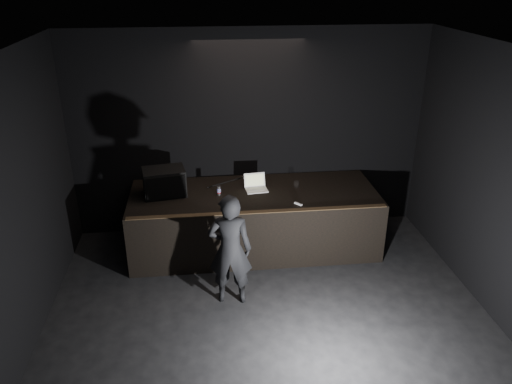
{
  "coord_description": "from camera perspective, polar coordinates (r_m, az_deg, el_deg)",
  "views": [
    {
      "loc": [
        -0.79,
        -4.58,
        4.37
      ],
      "look_at": [
        -0.02,
        2.3,
        1.2
      ],
      "focal_mm": 35.0,
      "sensor_mm": 36.0,
      "label": 1
    }
  ],
  "objects": [
    {
      "name": "plastic_cup",
      "position": [
        8.28,
        4.64,
        0.89
      ],
      "size": [
        0.09,
        0.09,
        0.11
      ],
      "primitive_type": "cylinder",
      "color": "white",
      "rests_on": "stage_riser"
    },
    {
      "name": "stage_monitor",
      "position": [
        8.06,
        -10.43,
        1.12
      ],
      "size": [
        0.72,
        0.57,
        0.44
      ],
      "rotation": [
        0.0,
        0.0,
        0.17
      ],
      "color": "black",
      "rests_on": "stage_riser"
    },
    {
      "name": "wii_remote",
      "position": [
        7.7,
        4.84,
        -1.38
      ],
      "size": [
        0.11,
        0.13,
        0.03
      ],
      "primitive_type": "cube",
      "rotation": [
        0.0,
        0.0,
        0.68
      ],
      "color": "white",
      "rests_on": "stage_riser"
    },
    {
      "name": "person",
      "position": [
        6.86,
        -2.98,
        -6.61
      ],
      "size": [
        0.64,
        0.47,
        1.65
      ],
      "primitive_type": "imported",
      "rotation": [
        0.0,
        0.0,
        3.02
      ],
      "color": "black",
      "rests_on": "ground"
    },
    {
      "name": "riser_lip",
      "position": [
        7.45,
        0.36,
        -2.27
      ],
      "size": [
        3.92,
        0.1,
        0.01
      ],
      "primitive_type": "cube",
      "color": "brown",
      "rests_on": "stage_riser"
    },
    {
      "name": "cable",
      "position": [
        8.51,
        -2.93,
        1.28
      ],
      "size": [
        0.82,
        0.5,
        0.02
      ],
      "primitive_type": "cylinder",
      "rotation": [
        0.0,
        1.57,
        0.54
      ],
      "color": "black",
      "rests_on": "stage_riser"
    },
    {
      "name": "stage_riser",
      "position": [
        8.31,
        -0.23,
        -3.19
      ],
      "size": [
        4.0,
        1.5,
        1.0
      ],
      "primitive_type": "cube",
      "color": "black",
      "rests_on": "ground"
    },
    {
      "name": "ground",
      "position": [
        6.38,
        2.6,
        -18.7
      ],
      "size": [
        7.0,
        7.0,
        0.0
      ],
      "primitive_type": "plane",
      "color": "black",
      "rests_on": "ground"
    },
    {
      "name": "room_walls",
      "position": [
        5.21,
        3.02,
        -2.25
      ],
      "size": [
        6.1,
        7.1,
        3.52
      ],
      "color": "black",
      "rests_on": "ground"
    },
    {
      "name": "beer_can",
      "position": [
        8.0,
        -4.27,
        0.16
      ],
      "size": [
        0.06,
        0.06,
        0.15
      ],
      "color": "silver",
      "rests_on": "stage_riser"
    },
    {
      "name": "laptop",
      "position": [
        8.19,
        -0.04,
        0.76
      ],
      "size": [
        0.38,
        0.35,
        0.24
      ],
      "rotation": [
        0.0,
        0.0,
        0.11
      ],
      "color": "silver",
      "rests_on": "stage_riser"
    }
  ]
}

